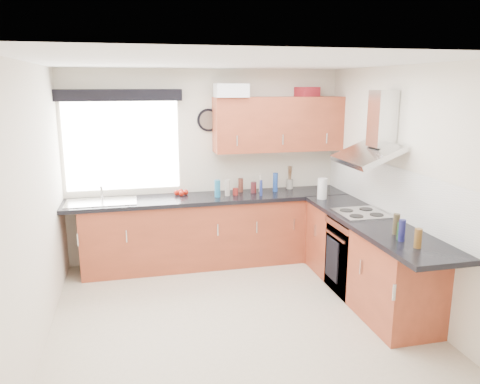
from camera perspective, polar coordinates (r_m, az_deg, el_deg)
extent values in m
plane|color=beige|center=(4.92, -0.58, -14.97)|extent=(3.60, 3.60, 0.00)
cube|color=white|center=(4.35, -0.66, 15.54)|extent=(3.60, 3.60, 0.02)
cube|color=silver|center=(6.21, -4.27, 3.15)|extent=(3.60, 0.02, 2.50)
cube|color=silver|center=(2.82, 7.51, -9.10)|extent=(3.60, 0.02, 2.50)
cube|color=silver|center=(4.45, -23.87, -1.87)|extent=(0.02, 3.60, 2.50)
cube|color=silver|center=(5.16, 19.27, 0.45)|extent=(0.02, 3.60, 2.50)
cube|color=silver|center=(6.08, -14.17, 5.45)|extent=(1.40, 0.02, 1.10)
cube|color=black|center=(5.94, -14.52, 11.37)|extent=(1.50, 0.18, 0.14)
cube|color=white|center=(5.42, 17.44, 0.39)|extent=(0.01, 3.00, 0.54)
cube|color=brown|center=(6.11, -4.64, -4.95)|extent=(3.00, 0.58, 0.86)
cube|color=brown|center=(6.52, 9.45, -3.93)|extent=(0.60, 0.60, 0.86)
cube|color=brown|center=(5.37, 15.11, -7.93)|extent=(0.58, 2.10, 0.86)
cube|color=black|center=(5.99, -3.76, -0.77)|extent=(3.60, 0.62, 0.05)
cube|color=black|center=(5.10, 16.11, -3.72)|extent=(0.62, 2.42, 0.05)
cube|color=black|center=(5.49, 14.28, -7.47)|extent=(0.56, 0.58, 0.85)
cube|color=silver|center=(5.34, 14.57, -2.51)|extent=(0.52, 0.52, 0.01)
cube|color=brown|center=(6.19, 4.72, 8.25)|extent=(1.70, 0.35, 0.70)
cube|color=silver|center=(6.07, -10.11, -5.44)|extent=(0.61, 0.59, 0.82)
cylinder|color=black|center=(6.10, -3.84, 8.73)|extent=(0.29, 0.04, 0.29)
cube|color=silver|center=(5.92, -1.09, 12.28)|extent=(0.40, 0.29, 0.17)
cube|color=#A61F2B|center=(6.40, 8.19, 12.01)|extent=(0.32, 0.30, 0.12)
cylinder|color=gray|center=(6.44, 6.07, 0.98)|extent=(0.12, 0.12, 0.13)
cylinder|color=silver|center=(5.91, 9.99, 0.40)|extent=(0.12, 0.12, 0.26)
cylinder|color=#A5998D|center=(5.99, -1.55, 0.52)|extent=(0.07, 0.07, 0.21)
cylinder|color=navy|center=(6.24, 4.33, 1.20)|extent=(0.07, 0.07, 0.25)
cylinder|color=#581412|center=(6.15, 1.78, 0.42)|extent=(0.04, 0.04, 0.12)
cylinder|color=#45181D|center=(6.16, 1.66, 0.58)|extent=(0.08, 0.08, 0.14)
cylinder|color=maroon|center=(6.03, -0.56, 0.05)|extent=(0.07, 0.07, 0.09)
cylinder|color=navy|center=(5.98, 2.58, 0.49)|extent=(0.04, 0.04, 0.20)
cylinder|color=#592A20|center=(6.20, 0.08, 0.85)|extent=(0.07, 0.07, 0.18)
cylinder|color=#1D668E|center=(5.92, -2.77, 0.43)|extent=(0.07, 0.07, 0.22)
cylinder|color=#B8AD9D|center=(6.21, 2.49, 1.04)|extent=(0.04, 0.04, 0.22)
cylinder|color=brown|center=(4.38, 20.89, -5.28)|extent=(0.07, 0.07, 0.17)
cylinder|color=#143819|center=(4.55, 19.00, -4.57)|extent=(0.07, 0.07, 0.16)
cylinder|color=#3D3422|center=(4.69, 18.51, -3.73)|extent=(0.06, 0.06, 0.20)
cylinder|color=#181952|center=(4.51, 19.14, -4.44)|extent=(0.06, 0.06, 0.20)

